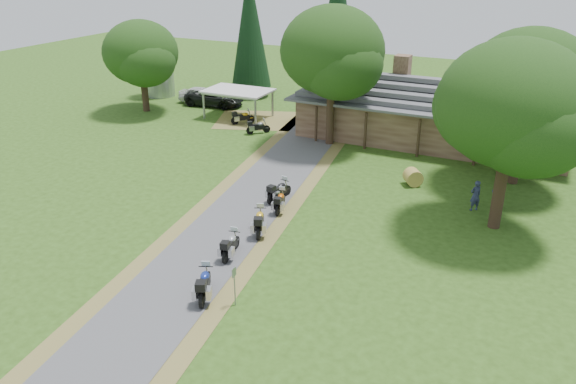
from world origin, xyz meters
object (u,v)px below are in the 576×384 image
at_px(motorcycle_row_d, 280,200).
at_px(hay_bale, 413,177).
at_px(motorcycle_carport_b, 258,126).
at_px(lodge, 434,109).
at_px(carport, 238,104).
at_px(motorcycle_carport_a, 243,116).
at_px(motorcycle_row_c, 259,220).
at_px(motorcycle_row_e, 279,190).
at_px(car_white_sedan, 203,93).
at_px(motorcycle_row_a, 204,282).
at_px(silo, 158,66).
at_px(car_dark_suv, 214,94).
at_px(motorcycle_row_b, 231,244).

distance_m(motorcycle_row_d, hay_bale, 9.26).
height_order(motorcycle_carport_b, hay_bale, motorcycle_carport_b).
bearing_deg(lodge, carport, -175.83).
height_order(lodge, carport, lodge).
bearing_deg(motorcycle_carport_a, motorcycle_row_c, -106.02).
distance_m(lodge, motorcycle_row_c, 20.50).
bearing_deg(motorcycle_row_e, carport, 48.07).
xyz_separation_m(car_white_sedan, motorcycle_row_d, (17.55, -18.37, -0.39)).
bearing_deg(carport, hay_bale, -26.41).
distance_m(motorcycle_carport_a, hay_bale, 18.06).
distance_m(carport, motorcycle_row_c, 22.30).
bearing_deg(car_white_sedan, motorcycle_row_a, -150.00).
xyz_separation_m(carport, hay_bale, (17.94, -8.63, -0.71)).
bearing_deg(hay_bale, car_white_sedan, 154.35).
bearing_deg(motorcycle_row_d, silo, 36.57).
bearing_deg(motorcycle_row_e, motorcycle_row_a, -161.06).
distance_m(motorcycle_row_e, motorcycle_carport_b, 13.33).
distance_m(motorcycle_row_a, motorcycle_carport_b, 23.40).
height_order(motorcycle_row_c, motorcycle_row_e, motorcycle_row_c).
bearing_deg(motorcycle_carport_b, motorcycle_row_e, -99.55).
bearing_deg(car_dark_suv, motorcycle_row_b, -150.68).
bearing_deg(silo, car_dark_suv, -8.01).
bearing_deg(lodge, motorcycle_carport_b, -160.46).
distance_m(lodge, hay_bale, 10.10).
relative_size(motorcycle_row_b, hay_bale, 1.78).
bearing_deg(motorcycle_row_a, motorcycle_row_b, -11.61).
bearing_deg(silo, motorcycle_row_c, -43.22).
distance_m(car_white_sedan, motorcycle_row_a, 33.23).
bearing_deg(motorcycle_carport_b, silo, 112.04).
distance_m(lodge, car_white_sedan, 22.55).
distance_m(carport, motorcycle_carport_b, 5.17).
distance_m(carport, motorcycle_row_d, 19.77).
relative_size(motorcycle_row_b, motorcycle_carport_b, 1.07).
bearing_deg(lodge, hay_bale, -84.01).
xyz_separation_m(motorcycle_carport_b, hay_bale, (14.10, -5.23, -0.07)).
xyz_separation_m(silo, motorcycle_row_c, (23.56, -22.14, -2.32)).
xyz_separation_m(motorcycle_row_b, motorcycle_carport_a, (-10.79, 19.88, -0.01)).
distance_m(motorcycle_row_a, motorcycle_row_e, 10.64).
distance_m(motorcycle_row_c, hay_bale, 11.54).
bearing_deg(motorcycle_row_e, lodge, -9.62).
height_order(silo, motorcycle_carport_a, silo).
bearing_deg(motorcycle_carport_a, motorcycle_carport_b, -84.89).
bearing_deg(car_dark_suv, lodge, -98.25).
xyz_separation_m(silo, motorcycle_carport_b, (15.18, -6.90, -2.42)).
relative_size(car_white_sedan, motorcycle_row_d, 3.32).
bearing_deg(car_dark_suv, motorcycle_row_a, -153.02).
height_order(motorcycle_row_e, hay_bale, motorcycle_row_e).
distance_m(lodge, carport, 16.99).
bearing_deg(motorcycle_row_b, silo, 32.40).
distance_m(carport, hay_bale, 19.92).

